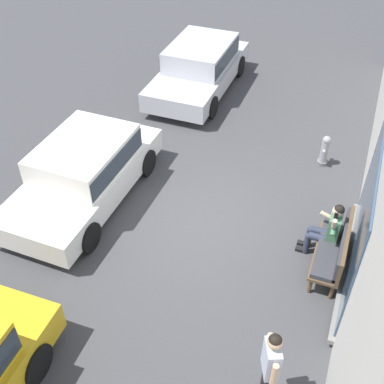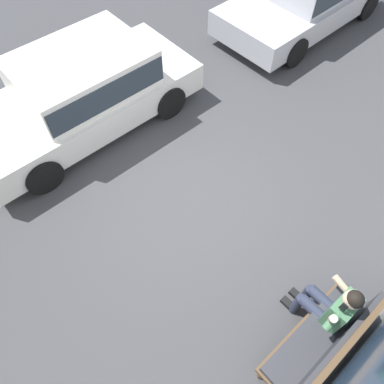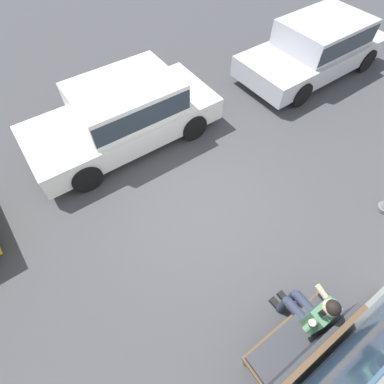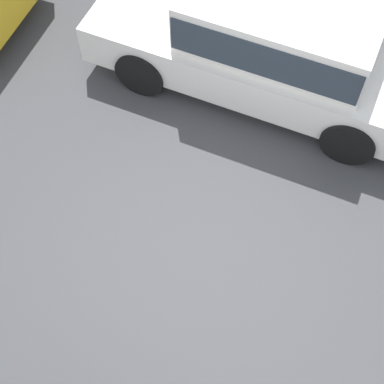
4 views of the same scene
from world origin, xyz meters
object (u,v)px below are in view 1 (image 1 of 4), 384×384
at_px(fire_hydrant, 324,151).
at_px(parked_car_mid, 84,169).
at_px(person_on_phone, 328,229).
at_px(parked_car_near, 200,65).
at_px(bench, 336,248).
at_px(pedestrian_standing, 270,365).

bearing_deg(fire_hydrant, parked_car_mid, -56.66).
relative_size(parked_car_mid, fire_hydrant, 5.29).
distance_m(person_on_phone, parked_car_near, 7.22).
distance_m(parked_car_mid, fire_hydrant, 5.71).
xyz_separation_m(bench, parked_car_mid, (-0.17, -5.49, 0.22)).
bearing_deg(pedestrian_standing, person_on_phone, 174.47).
relative_size(bench, pedestrian_standing, 0.95).
xyz_separation_m(person_on_phone, parked_car_near, (-5.49, -4.68, 0.09)).
xyz_separation_m(bench, parked_car_near, (-5.81, -4.90, 0.22)).
bearing_deg(pedestrian_standing, parked_car_near, -153.82).
height_order(bench, person_on_phone, person_on_phone).
distance_m(bench, pedestrian_standing, 3.13).
xyz_separation_m(parked_car_near, fire_hydrant, (2.51, 4.18, -0.39)).
bearing_deg(parked_car_mid, fire_hydrant, 123.34).
height_order(person_on_phone, pedestrian_standing, pedestrian_standing).
height_order(person_on_phone, parked_car_near, parked_car_near).
distance_m(parked_car_near, fire_hydrant, 4.89).
xyz_separation_m(person_on_phone, fire_hydrant, (-2.99, -0.50, -0.30)).
bearing_deg(fire_hydrant, person_on_phone, 9.57).
xyz_separation_m(bench, pedestrian_standing, (3.05, -0.55, 0.47)).
bearing_deg(pedestrian_standing, fire_hydrant, -178.39).
relative_size(person_on_phone, pedestrian_standing, 0.76).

